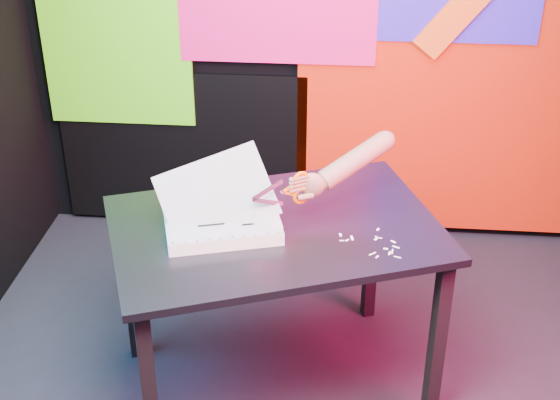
# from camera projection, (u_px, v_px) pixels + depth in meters

# --- Properties ---
(room) EXTENTS (3.01, 3.01, 2.71)m
(room) POSITION_uv_depth(u_px,v_px,m) (315.00, 97.00, 2.33)
(room) COLOR black
(room) RESTS_ON ground
(backdrop) EXTENTS (2.88, 0.05, 2.08)m
(backdrop) POSITION_uv_depth(u_px,v_px,m) (341.00, 62.00, 3.79)
(backdrop) COLOR red
(backdrop) RESTS_ON ground
(work_table) EXTENTS (1.38, 1.15, 0.75)m
(work_table) POSITION_uv_depth(u_px,v_px,m) (275.00, 247.00, 2.89)
(work_table) COLOR black
(work_table) RESTS_ON ground
(printout_stack) EXTENTS (0.49, 0.40, 0.30)m
(printout_stack) POSITION_uv_depth(u_px,v_px,m) (222.00, 222.00, 2.80)
(printout_stack) COLOR white
(printout_stack) RESTS_ON work_table
(scissors) EXTENTS (0.20, 0.13, 0.13)m
(scissors) POSITION_uv_depth(u_px,v_px,m) (297.00, 189.00, 2.80)
(scissors) COLOR #9EA0AB
(scissors) RESTS_ON printout_stack
(hand_forearm) EXTENTS (0.37, 0.26, 0.20)m
(hand_forearm) POSITION_uv_depth(u_px,v_px,m) (348.00, 164.00, 2.86)
(hand_forearm) COLOR brown
(hand_forearm) RESTS_ON work_table
(paper_clippings) EXTENTS (0.22, 0.20, 0.00)m
(paper_clippings) POSITION_uv_depth(u_px,v_px,m) (374.00, 244.00, 2.73)
(paper_clippings) COLOR white
(paper_clippings) RESTS_ON work_table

